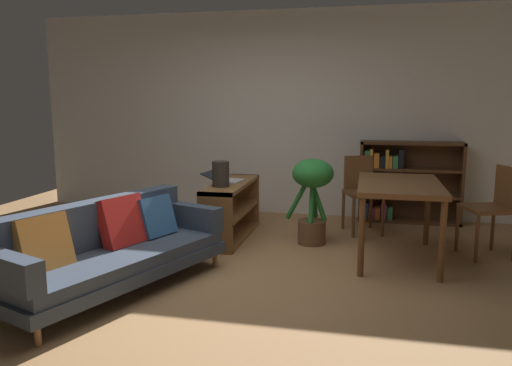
{
  "coord_description": "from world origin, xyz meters",
  "views": [
    {
      "loc": [
        1.2,
        -4.03,
        1.55
      ],
      "look_at": [
        0.21,
        0.4,
        0.79
      ],
      "focal_mm": 35.28,
      "sensor_mm": 36.0,
      "label": 1
    }
  ],
  "objects_px": {
    "dining_chair_near": "(494,205)",
    "media_console": "(231,210)",
    "dining_chair_far": "(361,189)",
    "bookshelf": "(402,182)",
    "desk_speaker": "(221,174)",
    "potted_floor_plant": "(312,190)",
    "dining_table": "(399,191)",
    "fabric_couch": "(110,247)",
    "open_laptop": "(225,179)"
  },
  "relations": [
    {
      "from": "potted_floor_plant",
      "to": "dining_chair_far",
      "type": "bearing_deg",
      "value": 52.19
    },
    {
      "from": "media_console",
      "to": "bookshelf",
      "type": "distance_m",
      "value": 2.28
    },
    {
      "from": "open_laptop",
      "to": "dining_table",
      "type": "xyz_separation_m",
      "value": [
        1.88,
        -0.47,
        0.02
      ]
    },
    {
      "from": "fabric_couch",
      "to": "dining_table",
      "type": "height_order",
      "value": "dining_table"
    },
    {
      "from": "desk_speaker",
      "to": "potted_floor_plant",
      "type": "distance_m",
      "value": 0.99
    },
    {
      "from": "fabric_couch",
      "to": "bookshelf",
      "type": "distance_m",
      "value": 3.85
    },
    {
      "from": "desk_speaker",
      "to": "potted_floor_plant",
      "type": "xyz_separation_m",
      "value": [
        0.95,
        0.23,
        -0.18
      ]
    },
    {
      "from": "open_laptop",
      "to": "dining_chair_far",
      "type": "relative_size",
      "value": 0.53
    },
    {
      "from": "open_laptop",
      "to": "dining_chair_near",
      "type": "distance_m",
      "value": 2.81
    },
    {
      "from": "desk_speaker",
      "to": "potted_floor_plant",
      "type": "height_order",
      "value": "potted_floor_plant"
    },
    {
      "from": "dining_chair_near",
      "to": "media_console",
      "type": "bearing_deg",
      "value": 178.04
    },
    {
      "from": "desk_speaker",
      "to": "bookshelf",
      "type": "height_order",
      "value": "bookshelf"
    },
    {
      "from": "desk_speaker",
      "to": "bookshelf",
      "type": "distance_m",
      "value": 2.47
    },
    {
      "from": "fabric_couch",
      "to": "potted_floor_plant",
      "type": "bearing_deg",
      "value": 48.78
    },
    {
      "from": "dining_chair_near",
      "to": "bookshelf",
      "type": "relative_size",
      "value": 0.72
    },
    {
      "from": "media_console",
      "to": "dining_table",
      "type": "height_order",
      "value": "dining_table"
    },
    {
      "from": "fabric_couch",
      "to": "dining_table",
      "type": "xyz_separation_m",
      "value": [
        2.34,
        1.32,
        0.32
      ]
    },
    {
      "from": "media_console",
      "to": "dining_chair_far",
      "type": "bearing_deg",
      "value": 23.1
    },
    {
      "from": "open_laptop",
      "to": "bookshelf",
      "type": "distance_m",
      "value": 2.32
    },
    {
      "from": "open_laptop",
      "to": "dining_chair_near",
      "type": "xyz_separation_m",
      "value": [
        2.8,
        -0.17,
        -0.13
      ]
    },
    {
      "from": "potted_floor_plant",
      "to": "dining_chair_far",
      "type": "distance_m",
      "value": 0.83
    },
    {
      "from": "potted_floor_plant",
      "to": "dining_chair_near",
      "type": "height_order",
      "value": "potted_floor_plant"
    },
    {
      "from": "open_laptop",
      "to": "potted_floor_plant",
      "type": "xyz_separation_m",
      "value": [
        1.01,
        -0.12,
        -0.07
      ]
    },
    {
      "from": "bookshelf",
      "to": "desk_speaker",
      "type": "bearing_deg",
      "value": -142.43
    },
    {
      "from": "desk_speaker",
      "to": "fabric_couch",
      "type": "bearing_deg",
      "value": -109.73
    },
    {
      "from": "potted_floor_plant",
      "to": "bookshelf",
      "type": "height_order",
      "value": "bookshelf"
    },
    {
      "from": "dining_table",
      "to": "dining_chair_far",
      "type": "xyz_separation_m",
      "value": [
        -0.37,
        1.0,
        -0.17
      ]
    },
    {
      "from": "desk_speaker",
      "to": "potted_floor_plant",
      "type": "relative_size",
      "value": 0.29
    },
    {
      "from": "potted_floor_plant",
      "to": "bookshelf",
      "type": "distance_m",
      "value": 1.62
    },
    {
      "from": "dining_table",
      "to": "open_laptop",
      "type": "bearing_deg",
      "value": 165.83
    },
    {
      "from": "media_console",
      "to": "dining_chair_far",
      "type": "xyz_separation_m",
      "value": [
        1.42,
        0.6,
        0.19
      ]
    },
    {
      "from": "fabric_couch",
      "to": "media_console",
      "type": "relative_size",
      "value": 1.64
    },
    {
      "from": "fabric_couch",
      "to": "dining_chair_far",
      "type": "distance_m",
      "value": 3.06
    },
    {
      "from": "desk_speaker",
      "to": "dining_chair_near",
      "type": "distance_m",
      "value": 2.76
    },
    {
      "from": "bookshelf",
      "to": "open_laptop",
      "type": "bearing_deg",
      "value": -150.16
    },
    {
      "from": "dining_chair_near",
      "to": "dining_chair_far",
      "type": "bearing_deg",
      "value": 151.63
    },
    {
      "from": "potted_floor_plant",
      "to": "dining_table",
      "type": "xyz_separation_m",
      "value": [
        0.87,
        -0.35,
        0.09
      ]
    },
    {
      "from": "bookshelf",
      "to": "potted_floor_plant",
      "type": "bearing_deg",
      "value": -128.17
    },
    {
      "from": "potted_floor_plant",
      "to": "dining_table",
      "type": "bearing_deg",
      "value": -22.08
    },
    {
      "from": "media_console",
      "to": "dining_table",
      "type": "distance_m",
      "value": 1.86
    },
    {
      "from": "dining_table",
      "to": "bookshelf",
      "type": "xyz_separation_m",
      "value": [
        0.13,
        1.62,
        -0.17
      ]
    },
    {
      "from": "open_laptop",
      "to": "dining_table",
      "type": "height_order",
      "value": "dining_table"
    },
    {
      "from": "bookshelf",
      "to": "media_console",
      "type": "bearing_deg",
      "value": -147.35
    },
    {
      "from": "dining_chair_near",
      "to": "dining_chair_far",
      "type": "distance_m",
      "value": 1.47
    },
    {
      "from": "media_console",
      "to": "dining_table",
      "type": "xyz_separation_m",
      "value": [
        1.78,
        -0.4,
        0.36
      ]
    },
    {
      "from": "fabric_couch",
      "to": "dining_chair_near",
      "type": "height_order",
      "value": "dining_chair_near"
    },
    {
      "from": "fabric_couch",
      "to": "dining_chair_near",
      "type": "xyz_separation_m",
      "value": [
        3.27,
        1.63,
        0.16
      ]
    },
    {
      "from": "fabric_couch",
      "to": "dining_chair_near",
      "type": "distance_m",
      "value": 3.65
    },
    {
      "from": "desk_speaker",
      "to": "dining_chair_near",
      "type": "bearing_deg",
      "value": 3.79
    },
    {
      "from": "dining_chair_near",
      "to": "bookshelf",
      "type": "bearing_deg",
      "value": 121.18
    }
  ]
}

